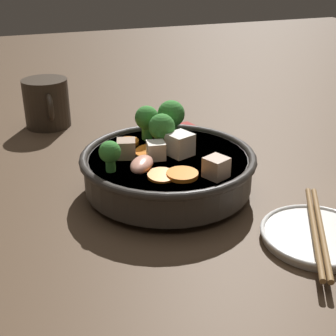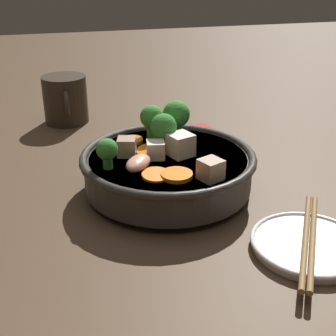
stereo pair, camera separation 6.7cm
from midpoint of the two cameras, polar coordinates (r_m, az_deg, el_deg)
ground_plane at (r=0.69m, az=2.80°, el=-2.86°), size 3.00×3.00×0.00m
stirfry_bowl at (r=0.67m, az=2.80°, el=0.27°), size 0.25×0.25×0.12m
side_saucer at (r=0.59m, az=19.92°, el=-8.87°), size 0.14×0.14×0.01m
dark_mug at (r=0.97m, az=-10.45°, el=8.18°), size 0.11×0.09×0.09m
napkin at (r=0.90m, az=6.12°, el=4.13°), size 0.12×0.10×0.00m
chopsticks_pair at (r=0.59m, az=20.05°, el=-8.10°), size 0.18×0.12×0.01m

